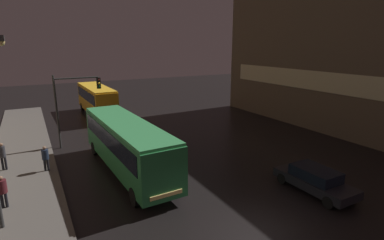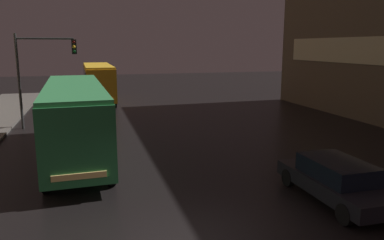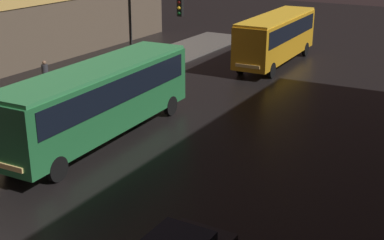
{
  "view_description": "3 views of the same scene",
  "coord_description": "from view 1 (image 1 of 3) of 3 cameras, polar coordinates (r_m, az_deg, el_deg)",
  "views": [
    {
      "loc": [
        -7.99,
        -8.94,
        8.12
      ],
      "look_at": [
        2.18,
        9.67,
        2.72
      ],
      "focal_mm": 28.0,
      "sensor_mm": 36.0,
      "label": 1
    },
    {
      "loc": [
        -2.31,
        -8.74,
        5.1
      ],
      "look_at": [
        2.89,
        9.86,
        1.25
      ],
      "focal_mm": 35.0,
      "sensor_mm": 36.0,
      "label": 2
    },
    {
      "loc": [
        11.86,
        -8.5,
        9.03
      ],
      "look_at": [
        1.85,
        8.9,
        1.8
      ],
      "focal_mm": 50.0,
      "sensor_mm": 36.0,
      "label": 3
    }
  ],
  "objects": [
    {
      "name": "sidewalk_left",
      "position": [
        20.6,
        -29.49,
        -10.67
      ],
      "size": [
        4.0,
        48.0,
        0.15
      ],
      "color": "#56514C",
      "rests_on": "ground"
    },
    {
      "name": "pedestrian_near",
      "position": [
        21.47,
        -26.16,
        -6.19
      ],
      "size": [
        0.58,
        0.58,
        1.66
      ],
      "rotation": [
        0.0,
        0.0,
        0.81
      ],
      "color": "black",
      "rests_on": "sidewalk_left"
    },
    {
      "name": "pedestrian_mid",
      "position": [
        22.9,
        -32.39,
        -5.5
      ],
      "size": [
        0.48,
        0.48,
        1.84
      ],
      "rotation": [
        0.0,
        0.0,
        5.08
      ],
      "color": "black",
      "rests_on": "sidewalk_left"
    },
    {
      "name": "building_right_block",
      "position": [
        34.05,
        28.88,
        11.37
      ],
      "size": [
        10.07,
        27.51,
        14.84
      ],
      "color": "brown",
      "rests_on": "ground"
    },
    {
      "name": "pedestrian_far",
      "position": [
        17.83,
        -32.44,
        -10.95
      ],
      "size": [
        0.6,
        0.6,
        1.71
      ],
      "rotation": [
        0.0,
        0.0,
        5.24
      ],
      "color": "black",
      "rests_on": "sidewalk_left"
    },
    {
      "name": "traffic_light_main",
      "position": [
        25.52,
        -21.73,
        3.95
      ],
      "size": [
        3.57,
        0.35,
        5.83
      ],
      "color": "#2D2D2D",
      "rests_on": "ground"
    },
    {
      "name": "bus_far",
      "position": [
        36.21,
        -17.73,
        4.04
      ],
      "size": [
        2.59,
        10.02,
        3.42
      ],
      "rotation": [
        0.0,
        0.0,
        3.16
      ],
      "color": "orange",
      "rests_on": "ground"
    },
    {
      "name": "ground_plane",
      "position": [
        14.48,
        11.57,
        -20.15
      ],
      "size": [
        120.0,
        120.0,
        0.0
      ],
      "primitive_type": "plane",
      "color": "black"
    },
    {
      "name": "bus_near",
      "position": [
        19.6,
        -12.33,
        -4.0
      ],
      "size": [
        2.94,
        11.49,
        3.37
      ],
      "rotation": [
        0.0,
        0.0,
        3.18
      ],
      "color": "#236B38",
      "rests_on": "ground"
    },
    {
      "name": "car_taxi",
      "position": [
        18.48,
        22.35,
        -10.44
      ],
      "size": [
        1.91,
        4.58,
        1.39
      ],
      "rotation": [
        0.0,
        0.0,
        3.14
      ],
      "color": "black",
      "rests_on": "ground"
    }
  ]
}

